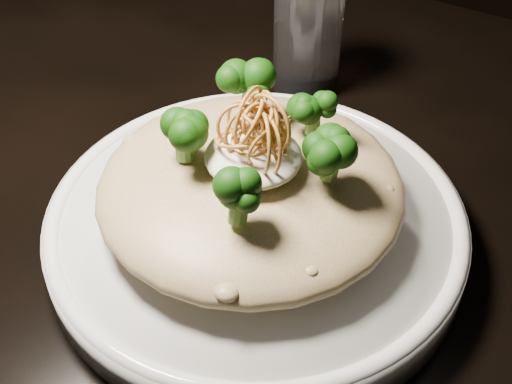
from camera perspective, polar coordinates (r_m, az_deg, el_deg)
table at (r=0.67m, az=-1.07°, el=-4.66°), size 1.10×0.80×0.75m
plate at (r=0.55m, az=0.00°, el=-2.96°), size 0.32×0.32×0.03m
risotto at (r=0.52m, az=-0.44°, el=0.37°), size 0.23×0.23×0.05m
broccoli at (r=0.49m, az=-0.39°, el=4.92°), size 0.15×0.15×0.06m
cheese at (r=0.49m, az=-0.21°, el=2.86°), size 0.07×0.07×0.02m
shallots at (r=0.48m, az=0.32°, el=5.74°), size 0.06×0.06×0.04m
drinking_glass at (r=0.70m, az=4.16°, el=12.49°), size 0.08×0.08×0.12m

